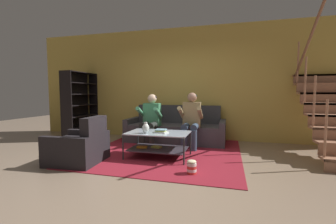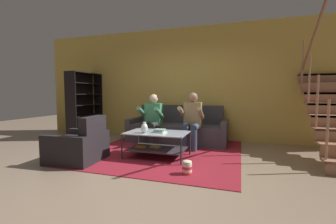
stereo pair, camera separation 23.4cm
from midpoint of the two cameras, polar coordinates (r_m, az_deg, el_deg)
ground at (r=3.85m, az=-3.67°, el=-13.33°), size 16.80×16.80×0.00m
back_partition at (r=6.02m, az=5.02°, el=7.15°), size 8.40×0.12×2.90m
staircase_run at (r=5.40m, az=37.68°, el=3.04°), size 1.09×2.71×2.94m
couch at (r=5.57m, az=3.65°, el=-4.56°), size 2.39×0.88×0.89m
person_seated_left at (r=5.17m, az=-2.82°, el=-1.36°), size 0.50×0.58×1.18m
person_seated_right at (r=4.91m, az=7.45°, el=-1.52°), size 0.50×0.58×1.21m
coffee_table at (r=4.21m, az=-1.30°, el=-7.25°), size 1.13×0.70×0.48m
area_rug at (r=4.83m, az=1.12°, el=-9.51°), size 3.00×3.38×0.01m
vase at (r=4.10m, az=-4.40°, el=-4.03°), size 0.12×0.12×0.20m
book_stack at (r=4.13m, az=-0.51°, el=-4.84°), size 0.26×0.21×0.06m
bookshelf at (r=6.63m, az=-19.73°, el=0.29°), size 0.38×1.12×1.76m
armchair at (r=4.24m, az=-20.21°, el=-8.19°), size 0.87×0.88×0.80m
popcorn_tub at (r=3.41m, az=6.89°, el=-13.81°), size 0.14×0.14×0.21m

